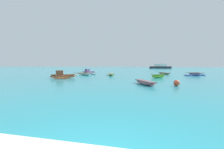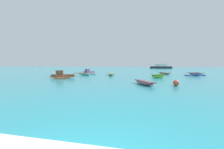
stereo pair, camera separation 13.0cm
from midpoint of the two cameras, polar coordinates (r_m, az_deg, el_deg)
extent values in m
ellipsoid|color=#9E64B1|center=(30.75, -8.64, 0.79)|extent=(2.07, 2.95, 0.44)
cube|color=#63436E|center=(30.74, -8.64, 1.12)|extent=(1.93, 2.73, 0.08)
cube|color=#63436E|center=(30.49, -9.19, 1.63)|extent=(0.94, 1.03, 0.49)
ellipsoid|color=#E4673C|center=(21.21, -18.00, -0.61)|extent=(3.25, 2.00, 0.49)
cube|color=brown|center=(21.20, -18.02, -0.06)|extent=(3.00, 1.86, 0.08)
cube|color=brown|center=(21.21, -19.16, 0.75)|extent=(1.05, 0.84, 0.54)
cylinder|color=brown|center=(21.15, -15.97, 0.13)|extent=(1.51, 2.90, 0.07)
cylinder|color=brown|center=(21.26, -20.05, 0.07)|extent=(1.51, 2.90, 0.07)
ellipsoid|color=#E4673C|center=(22.82, -17.71, -0.67)|extent=(1.82, 1.05, 0.20)
ellipsoid|color=#E4673C|center=(19.63, -18.34, -1.38)|extent=(1.82, 1.05, 0.20)
ellipsoid|color=#A7E9D3|center=(26.09, -10.30, 0.15)|extent=(3.24, 2.76, 0.36)
cube|color=gray|center=(26.08, -10.30, 0.45)|extent=(2.99, 2.56, 0.08)
cylinder|color=brown|center=(25.35, -9.42, 0.51)|extent=(2.30, 2.84, 0.07)
cylinder|color=brown|center=(26.81, -11.14, 0.66)|extent=(2.30, 2.84, 0.07)
ellipsoid|color=#A7E9D3|center=(26.98, -6.93, 0.13)|extent=(1.80, 1.50, 0.20)
ellipsoid|color=#A7E9D3|center=(25.30, -13.89, -0.19)|extent=(1.80, 1.50, 0.20)
ellipsoid|color=tan|center=(30.02, 19.47, 0.44)|extent=(2.10, 3.68, 0.33)
cube|color=#675E47|center=(30.01, 19.47, 0.67)|extent=(1.96, 3.40, 0.08)
ellipsoid|color=#B6747D|center=(13.88, 12.55, -3.04)|extent=(2.10, 3.15, 0.34)
cube|color=#704C51|center=(13.86, 12.55, -2.49)|extent=(1.95, 2.91, 0.08)
ellipsoid|color=#7A75CE|center=(28.00, 29.18, 0.06)|extent=(1.77, 2.45, 0.44)
cube|color=#504D7E|center=(27.99, 29.19, 0.43)|extent=(1.66, 2.26, 0.08)
cylinder|color=brown|center=(27.61, 29.98, 0.49)|extent=(2.57, 1.43, 0.07)
cylinder|color=brown|center=(28.37, 28.43, 0.61)|extent=(2.57, 1.43, 0.07)
ellipsoid|color=#7A75CE|center=(29.04, 31.20, -0.13)|extent=(1.01, 1.65, 0.20)
ellipsoid|color=#7A75CE|center=(27.01, 26.99, -0.24)|extent=(1.01, 1.65, 0.20)
ellipsoid|color=#D9E893|center=(24.68, -0.22, 0.02)|extent=(1.87, 3.03, 0.37)
cube|color=#848C5E|center=(24.67, -0.22, 0.36)|extent=(1.75, 2.80, 0.08)
ellipsoid|color=#71BE33|center=(21.27, 17.37, -0.60)|extent=(2.14, 1.93, 0.48)
cube|color=#4B7529|center=(21.26, 17.38, -0.07)|extent=(1.99, 1.80, 0.08)
sphere|color=#E54C2D|center=(13.66, 23.44, -3.01)|extent=(0.51, 0.51, 0.51)
cube|color=#2D333D|center=(75.32, 18.16, 2.58)|extent=(9.93, 2.18, 0.99)
cube|color=white|center=(75.31, 18.17, 3.41)|extent=(5.46, 1.86, 1.19)
camera|label=1|loc=(0.06, -89.84, 0.01)|focal=24.00mm
camera|label=2|loc=(0.06, 90.16, -0.01)|focal=24.00mm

